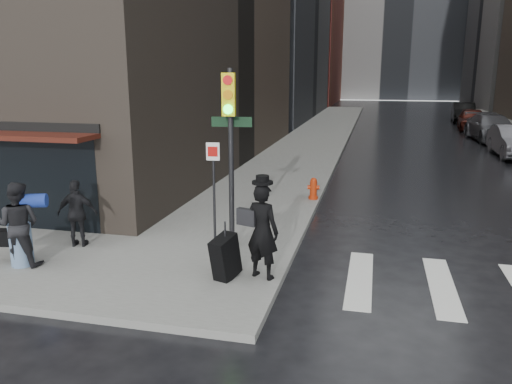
% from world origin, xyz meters
% --- Properties ---
extents(ground, '(140.00, 140.00, 0.00)m').
position_xyz_m(ground, '(0.00, 0.00, 0.00)').
color(ground, black).
rests_on(ground, ground).
extents(sidewalk_left, '(4.00, 50.00, 0.15)m').
position_xyz_m(sidewalk_left, '(0.00, 27.00, 0.07)').
color(sidewalk_left, slate).
rests_on(sidewalk_left, ground).
extents(bldg_left_far, '(22.00, 20.00, 26.00)m').
position_xyz_m(bldg_left_far, '(-13.00, 62.00, 13.00)').
color(bldg_left_far, '#572B1E').
rests_on(bldg_left_far, ground).
extents(man_overcoat, '(1.36, 0.98, 2.11)m').
position_xyz_m(man_overcoat, '(1.46, 0.22, 1.04)').
color(man_overcoat, black).
rests_on(man_overcoat, ground).
extents(man_jeans, '(1.32, 0.83, 1.81)m').
position_xyz_m(man_jeans, '(-3.50, -0.28, 1.06)').
color(man_jeans, black).
rests_on(man_jeans, ground).
extents(man_greycoat, '(0.99, 0.58, 1.59)m').
position_xyz_m(man_greycoat, '(-3.00, 1.07, 0.94)').
color(man_greycoat, black).
rests_on(man_greycoat, ground).
extents(traffic_light, '(1.02, 0.51, 4.08)m').
position_xyz_m(traffic_light, '(0.48, 1.80, 2.78)').
color(traffic_light, black).
rests_on(traffic_light, ground).
extents(fire_hydrant, '(0.40, 0.31, 0.70)m').
position_xyz_m(fire_hydrant, '(1.80, 6.83, 0.46)').
color(fire_hydrant, '#9B2609').
rests_on(fire_hydrant, ground).
extents(parked_car_3, '(2.75, 5.79, 1.63)m').
position_xyz_m(parked_car_3, '(10.62, 24.61, 0.82)').
color(parked_car_3, '#424247').
rests_on(parked_car_3, ground).
extents(parked_car_4, '(2.31, 4.82, 1.59)m').
position_xyz_m(parked_car_4, '(10.51, 30.84, 0.79)').
color(parked_car_4, '#3F120C').
rests_on(parked_car_4, ground).
extents(parked_car_5, '(2.11, 5.10, 1.64)m').
position_xyz_m(parked_car_5, '(10.84, 37.07, 0.82)').
color(parked_car_5, black).
rests_on(parked_car_5, ground).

